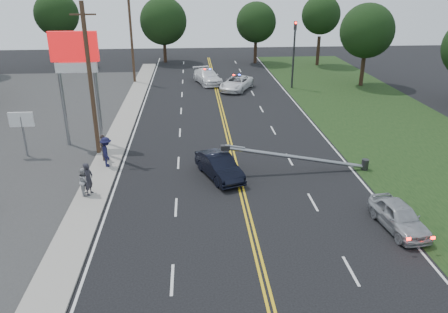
{
  "coord_description": "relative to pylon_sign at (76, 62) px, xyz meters",
  "views": [
    {
      "loc": [
        -2.7,
        -16.51,
        11.34
      ],
      "look_at": [
        -0.93,
        6.76,
        1.7
      ],
      "focal_mm": 35.0,
      "sensor_mm": 36.0,
      "label": 1
    }
  ],
  "objects": [
    {
      "name": "tree_8",
      "position": [
        25.24,
        28.99,
        0.61
      ],
      "size": [
        5.09,
        5.09,
        9.18
      ],
      "color": "black",
      "rests_on": "ground"
    },
    {
      "name": "centerline_yellow",
      "position": [
        10.5,
        -4.0,
        -5.99
      ],
      "size": [
        0.36,
        80.0,
        0.0
      ],
      "primitive_type": "cube",
      "color": "gold",
      "rests_on": "ground"
    },
    {
      "name": "utility_pole_mid",
      "position": [
        1.3,
        -2.0,
        -0.91
      ],
      "size": [
        1.6,
        0.28,
        10.0
      ],
      "color": "#382619",
      "rests_on": "ground"
    },
    {
      "name": "utility_pole_far",
      "position": [
        1.3,
        20.0,
        -0.91
      ],
      "size": [
        1.6,
        0.28,
        10.0
      ],
      "color": "#382619",
      "rests_on": "ground"
    },
    {
      "name": "bystander_b",
      "position": [
        1.78,
        -8.31,
        -5.09
      ],
      "size": [
        0.77,
        0.89,
        1.57
      ],
      "primitive_type": "imported",
      "rotation": [
        0.0,
        0.0,
        1.83
      ],
      "color": "#A2A2A6",
      "rests_on": "sidewalk"
    },
    {
      "name": "emergency_b",
      "position": [
        9.66,
        18.9,
        -5.21
      ],
      "size": [
        3.58,
        5.85,
        1.58
      ],
      "primitive_type": "imported",
      "rotation": [
        0.0,
        0.0,
        0.27
      ],
      "color": "white",
      "rests_on": "ground"
    },
    {
      "name": "grass_verge",
      "position": [
        24.0,
        -4.0,
        -5.99
      ],
      "size": [
        12.0,
        80.0,
        0.01
      ],
      "primitive_type": "cube",
      "color": "black",
      "rests_on": "ground"
    },
    {
      "name": "fallen_streetlight",
      "position": [
        14.69,
        -6.0,
        -5.08
      ],
      "size": [
        9.36,
        0.44,
        1.91
      ],
      "color": "#2D2D30",
      "rests_on": "ground"
    },
    {
      "name": "bystander_d",
      "position": [
        1.94,
        -3.41,
        -5.0
      ],
      "size": [
        0.61,
        1.09,
        1.75
      ],
      "primitive_type": "imported",
      "rotation": [
        0.0,
        0.0,
        1.76
      ],
      "color": "#534643",
      "rests_on": "sidewalk"
    },
    {
      "name": "traffic_signal",
      "position": [
        18.8,
        16.0,
        -1.79
      ],
      "size": [
        0.28,
        0.41,
        7.05
      ],
      "color": "#2D2D30",
      "rests_on": "ground"
    },
    {
      "name": "ground",
      "position": [
        10.5,
        -14.0,
        -6.0
      ],
      "size": [
        120.0,
        120.0,
        0.0
      ],
      "primitive_type": "plane",
      "color": "black",
      "rests_on": "ground"
    },
    {
      "name": "crashed_sedan",
      "position": [
        9.34,
        -6.38,
        -5.28
      ],
      "size": [
        2.97,
        4.61,
        1.44
      ],
      "primitive_type": "imported",
      "rotation": [
        0.0,
        0.0,
        0.36
      ],
      "color": "black",
      "rests_on": "ground"
    },
    {
      "name": "bystander_c",
      "position": [
        2.33,
        -4.43,
        -4.91
      ],
      "size": [
        1.04,
        1.4,
        1.93
      ],
      "primitive_type": "imported",
      "rotation": [
        0.0,
        0.0,
        1.86
      ],
      "color": "#161638",
      "rests_on": "sidewalk"
    },
    {
      "name": "tree_9",
      "position": [
        26.82,
        16.65,
        -0.06
      ],
      "size": [
        5.78,
        5.78,
        8.84
      ],
      "color": "black",
      "rests_on": "ground"
    },
    {
      "name": "tree_6",
      "position": [
        4.2,
        32.75,
        -0.36
      ],
      "size": [
        6.44,
        6.44,
        8.87
      ],
      "color": "black",
      "rests_on": "ground"
    },
    {
      "name": "waiting_sedan",
      "position": [
        17.6,
        -12.91,
        -5.33
      ],
      "size": [
        1.96,
        4.03,
        1.33
      ],
      "primitive_type": "imported",
      "rotation": [
        0.0,
        0.0,
        0.1
      ],
      "color": "#A0A3A8",
      "rests_on": "ground"
    },
    {
      "name": "small_sign",
      "position": [
        -3.5,
        -2.0,
        -3.66
      ],
      "size": [
        1.6,
        0.14,
        3.1
      ],
      "color": "gray",
      "rests_on": "ground"
    },
    {
      "name": "tree_5",
      "position": [
        -9.57,
        30.94,
        0.73
      ],
      "size": [
        5.69,
        5.69,
        9.59
      ],
      "color": "black",
      "rests_on": "ground"
    },
    {
      "name": "sidewalk",
      "position": [
        2.1,
        -4.0,
        -5.94
      ],
      "size": [
        1.8,
        70.0,
        0.12
      ],
      "primitive_type": "cube",
      "color": "gray",
      "rests_on": "ground"
    },
    {
      "name": "pylon_sign",
      "position": [
        0.0,
        0.0,
        0.0
      ],
      "size": [
        3.2,
        0.35,
        8.0
      ],
      "color": "gray",
      "rests_on": "ground"
    },
    {
      "name": "tree_7",
      "position": [
        16.91,
        31.23,
        -0.47
      ],
      "size": [
        5.46,
        5.46,
        8.27
      ],
      "color": "black",
      "rests_on": "ground"
    },
    {
      "name": "emergency_a",
      "position": [
        12.66,
        15.59,
        -5.27
      ],
      "size": [
        4.46,
        5.79,
        1.46
      ],
      "primitive_type": "imported",
      "rotation": [
        0.0,
        0.0,
        -0.45
      ],
      "color": "white",
      "rests_on": "ground"
    },
    {
      "name": "bystander_a",
      "position": [
        2.01,
        -8.31,
        -4.95
      ],
      "size": [
        0.59,
        0.77,
        1.86
      ],
      "primitive_type": "imported",
      "rotation": [
        0.0,
        0.0,
        1.33
      ],
      "color": "#292830",
      "rests_on": "sidewalk"
    }
  ]
}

